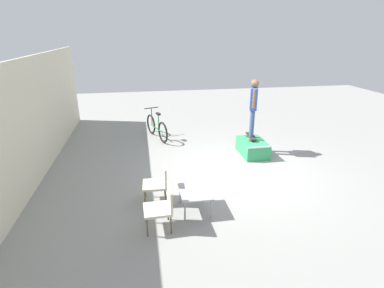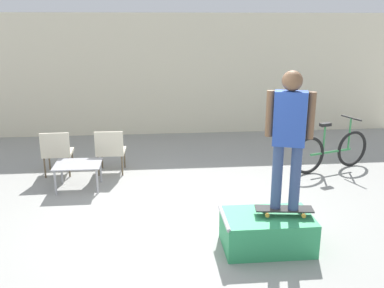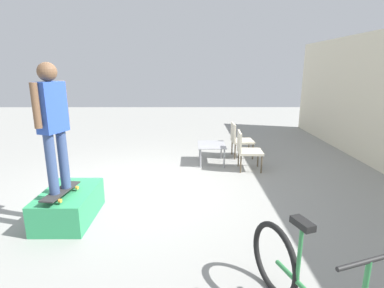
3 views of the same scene
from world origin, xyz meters
name	(u,v)px [view 3 (image 3 of 3)]	position (x,y,z in m)	size (l,w,h in m)	color
ground_plane	(136,189)	(0.00, 0.00, 0.00)	(24.00, 24.00, 0.00)	gray
skate_ramp_box	(69,205)	(1.13, -0.79, 0.22)	(1.15, 0.72, 0.47)	#339E60
skateboard_on_ramp	(61,191)	(1.33, -0.79, 0.53)	(0.74, 0.32, 0.07)	#2D2D2D
person_skater	(52,118)	(1.33, -0.79, 1.55)	(0.54, 0.31, 1.72)	#384C7A
coffee_table	(212,147)	(-1.59, 1.50, 0.40)	(0.79, 0.63, 0.45)	#9E9EA3
patio_chair_left	(239,138)	(-2.08, 2.22, 0.48)	(0.54, 0.54, 0.86)	brown
patio_chair_right	(246,149)	(-1.09, 2.22, 0.48)	(0.54, 0.54, 0.86)	brown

